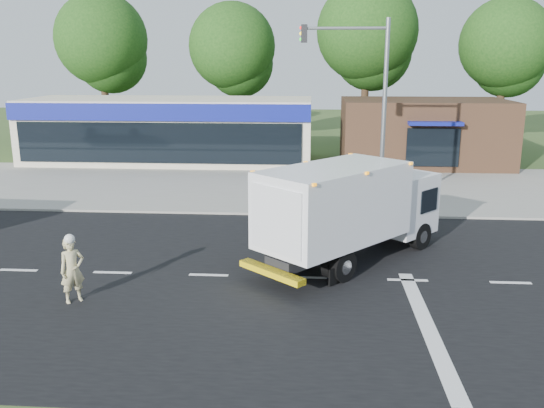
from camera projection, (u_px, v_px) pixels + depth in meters
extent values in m
plane|color=#385123|center=(307.00, 278.00, 17.36)|extent=(120.00, 120.00, 0.00)
cube|color=black|center=(307.00, 278.00, 17.36)|extent=(60.00, 14.00, 0.02)
cube|color=gray|center=(309.00, 208.00, 25.27)|extent=(60.00, 2.40, 0.12)
cube|color=gray|center=(310.00, 182.00, 30.90)|extent=(60.00, 9.00, 0.02)
cube|color=silver|center=(19.00, 270.00, 17.96)|extent=(1.20, 0.15, 0.01)
cube|color=silver|center=(113.00, 272.00, 17.76)|extent=(1.20, 0.15, 0.01)
cube|color=silver|center=(209.00, 275.00, 17.55)|extent=(1.20, 0.15, 0.01)
cube|color=silver|center=(307.00, 277.00, 17.35)|extent=(1.20, 0.15, 0.01)
cube|color=silver|center=(408.00, 280.00, 17.15)|extent=(1.20, 0.15, 0.01)
cube|color=silver|center=(511.00, 283.00, 16.95)|extent=(1.20, 0.15, 0.01)
cube|color=silver|center=(427.00, 325.00, 14.25)|extent=(0.40, 7.00, 0.01)
cube|color=black|center=(333.00, 247.00, 18.08)|extent=(4.05, 4.33, 0.35)
cube|color=white|center=(398.00, 202.00, 20.24)|extent=(2.90, 2.89, 2.08)
cube|color=black|center=(413.00, 192.00, 20.82)|extent=(1.49, 1.37, 0.89)
cube|color=white|center=(334.00, 204.00, 17.74)|extent=(5.08, 5.26, 2.32)
cube|color=silver|center=(276.00, 221.00, 16.08)|extent=(1.51, 1.37, 1.88)
cube|color=yellow|center=(271.00, 272.00, 16.32)|extent=(1.99, 1.85, 0.18)
cube|color=orange|center=(335.00, 168.00, 17.46)|extent=(4.97, 5.14, 0.08)
cylinder|color=black|center=(376.00, 225.00, 21.19)|extent=(0.86, 0.90, 0.95)
cylinder|color=black|center=(420.00, 236.00, 19.87)|extent=(0.86, 0.90, 0.95)
cylinder|color=black|center=(295.00, 251.00, 18.36)|extent=(0.86, 0.90, 0.95)
cylinder|color=black|center=(343.00, 266.00, 16.98)|extent=(0.86, 0.90, 0.95)
imported|color=tan|center=(72.00, 270.00, 15.45)|extent=(0.78, 0.76, 1.81)
sphere|color=white|center=(69.00, 239.00, 15.24)|extent=(0.28, 0.28, 0.28)
cube|color=beige|center=(170.00, 130.00, 36.82)|extent=(18.00, 6.00, 4.00)
cube|color=navy|center=(156.00, 112.00, 33.52)|extent=(18.00, 0.30, 1.00)
cube|color=black|center=(158.00, 143.00, 33.96)|extent=(17.00, 0.12, 2.40)
cube|color=#382316|center=(423.00, 132.00, 35.74)|extent=(10.00, 6.00, 4.00)
cube|color=navy|center=(435.00, 123.00, 32.52)|extent=(3.00, 1.20, 0.20)
cube|color=black|center=(433.00, 147.00, 32.91)|extent=(3.00, 0.12, 2.20)
cylinder|color=gray|center=(384.00, 120.00, 23.53)|extent=(0.18, 0.18, 8.00)
cylinder|color=gray|center=(345.00, 28.00, 22.76)|extent=(3.40, 0.12, 0.12)
cube|color=black|center=(304.00, 34.00, 22.92)|extent=(0.25, 0.25, 0.70)
cylinder|color=#332114|center=(105.00, 95.00, 44.61)|extent=(0.56, 0.56, 7.35)
sphere|color=#184112|center=(101.00, 39.00, 43.58)|extent=(6.93, 6.93, 6.93)
sphere|color=#184112|center=(111.00, 58.00, 44.37)|extent=(5.46, 5.46, 5.46)
cylinder|color=#332114|center=(233.00, 99.00, 44.00)|extent=(0.56, 0.56, 6.86)
sphere|color=#184112|center=(232.00, 46.00, 43.04)|extent=(6.47, 6.47, 6.47)
sphere|color=#184112|center=(240.00, 64.00, 43.80)|extent=(5.10, 5.10, 5.10)
cylinder|color=#332114|center=(365.00, 93.00, 43.21)|extent=(0.56, 0.56, 7.84)
sphere|color=#184112|center=(367.00, 31.00, 42.11)|extent=(7.39, 7.39, 7.39)
sphere|color=#184112|center=(373.00, 52.00, 42.92)|extent=(5.82, 5.82, 5.82)
cylinder|color=#332114|center=(500.00, 99.00, 42.64)|extent=(0.56, 0.56, 7.00)
sphere|color=#184112|center=(506.00, 44.00, 41.66)|extent=(6.60, 6.60, 6.60)
sphere|color=#184112|center=(509.00, 62.00, 42.43)|extent=(5.20, 5.20, 5.20)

